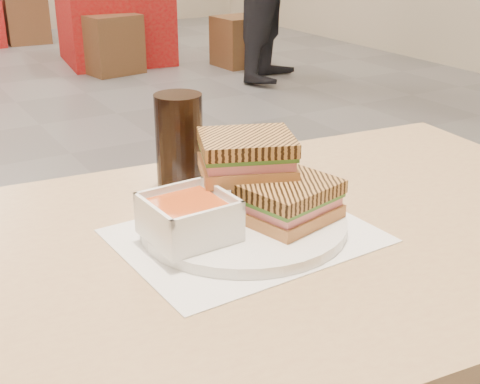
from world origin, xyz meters
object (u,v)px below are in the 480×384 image
main_table (247,309)px  panini_lower (290,201)px  cola_glass (179,144)px  bg_chair_1r (239,41)px  soup_bowl (189,219)px  plate (244,223)px  bg_chair_2r (26,20)px  bg_table_1 (114,17)px  bg_chair_1l (110,44)px

main_table → panini_lower: bearing=-4.5°
cola_glass → bg_chair_1r: bearing=58.3°
soup_bowl → bg_chair_1r: (2.52, 4.14, -0.59)m
plate → cola_glass: size_ratio=1.82×
plate → bg_chair_1r: plate is taller
soup_bowl → cola_glass: 0.21m
soup_bowl → panini_lower: 0.15m
plate → bg_chair_2r: (1.15, 6.21, -0.53)m
panini_lower → bg_chair_1r: panini_lower is taller
bg_table_1 → bg_chair_1r: 1.11m
bg_chair_1r → bg_chair_2r: size_ratio=0.90×
plate → bg_table_1: plate is taller
main_table → soup_bowl: soup_bowl is taller
bg_chair_2r → main_table: bearing=-100.5°
plate → bg_chair_1r: size_ratio=0.72×
plate → bg_chair_2r: size_ratio=0.65×
soup_bowl → bg_chair_2r: bearing=78.7°
main_table → bg_chair_2r: 6.36m
plate → cola_glass: (-0.01, 0.18, 0.07)m
main_table → bg_chair_2r: bearing=79.5°
cola_glass → bg_table_1: 4.95m
main_table → bg_chair_1r: (2.44, 4.16, -0.43)m
bg_chair_1r → bg_chair_2r: 2.44m
panini_lower → plate: bearing=148.8°
bg_chair_1l → bg_chair_1r: bg_chair_1l is taller
cola_glass → bg_table_1: cola_glass is taller
main_table → bg_table_1: (1.60, 4.87, -0.25)m
panini_lower → bg_chair_1l: panini_lower is taller
panini_lower → bg_chair_2r: size_ratio=0.32×
bg_table_1 → cola_glass: bearing=-109.0°
soup_bowl → panini_lower: same height
cola_glass → bg_chair_1r: size_ratio=0.40×
panini_lower → bg_chair_1r: (2.37, 4.16, -0.59)m
bg_table_1 → bg_chair_1l: bg_table_1 is taller
plate → bg_chair_1l: plate is taller
bg_table_1 → bg_chair_1r: bg_table_1 is taller
soup_bowl → cola_glass: bearing=67.4°
soup_bowl → cola_glass: (0.08, 0.19, 0.04)m
cola_glass → bg_chair_2r: bearing=79.1°
bg_chair_1l → plate: bearing=-107.4°
main_table → bg_chair_1r: main_table is taller
main_table → bg_table_1: 5.13m
panini_lower → cola_glass: bearing=108.5°
main_table → bg_chair_1l: main_table is taller
soup_bowl → cola_glass: size_ratio=0.70×
plate → bg_chair_2r: plate is taller
cola_glass → bg_chair_1l: bearing=71.8°
plate → bg_chair_1r: bearing=59.6°
bg_table_1 → bg_chair_1l: bearing=-116.2°
main_table → plate: 0.13m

